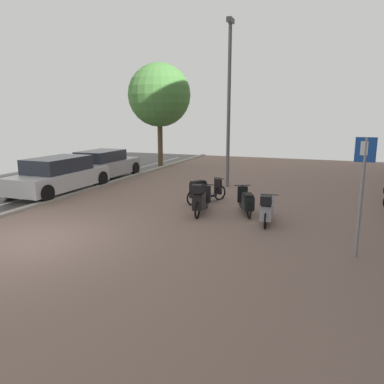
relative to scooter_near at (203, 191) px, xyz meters
name	(u,v)px	position (x,y,z in m)	size (l,w,h in m)	color
ground	(75,250)	(-1.22, -5.25, -0.44)	(21.00, 40.00, 0.13)	#353130
scooter_near	(203,191)	(0.00, 0.00, 0.00)	(0.98, 1.58, 0.82)	black
scooter_mid	(200,200)	(0.43, -1.48, 0.04)	(0.54, 1.75, 1.03)	black
scooter_far	(246,202)	(1.70, -0.94, -0.04)	(0.86, 1.61, 0.80)	black
scooter_extra	(267,210)	(2.47, -1.81, -0.01)	(0.52, 1.70, 0.92)	black
parked_car_near	(59,175)	(-5.90, -0.19, 0.23)	(1.86, 4.34, 1.36)	silver
parked_car_far	(102,165)	(-6.12, 3.05, 0.21)	(1.83, 4.30, 1.33)	#A7A5A8
parking_sign	(362,185)	(4.65, -3.49, 1.14)	(0.40, 0.07, 2.52)	gray
lamp_post	(229,98)	(-0.02, 3.20, 3.23)	(0.20, 0.52, 6.65)	slate
street_tree	(159,95)	(-5.31, 7.75, 3.64)	(3.53, 3.53, 5.84)	brown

